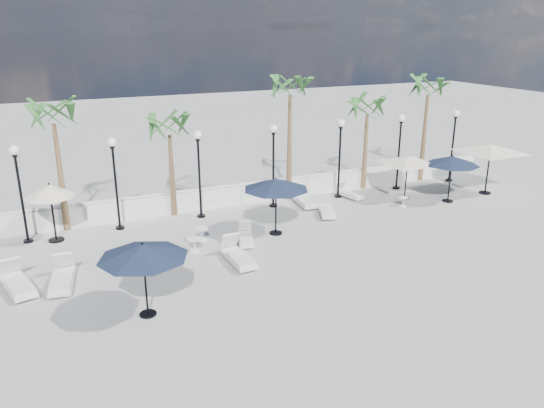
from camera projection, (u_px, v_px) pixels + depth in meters
name	position (u px, v px, depth m)	size (l,w,h in m)	color
ground	(348.00, 259.00, 19.13)	(100.00, 100.00, 0.00)	#9A9A95
balustrade	(265.00, 191.00, 25.46)	(26.00, 0.30, 1.01)	silver
lamppost_0	(19.00, 181.00, 19.86)	(0.36, 0.36, 3.84)	black
lamppost_1	(115.00, 171.00, 21.22)	(0.36, 0.36, 3.84)	black
lamppost_2	(199.00, 162.00, 22.58)	(0.36, 0.36, 3.84)	black
lamppost_3	(273.00, 154.00, 23.95)	(0.36, 0.36, 3.84)	black
lamppost_4	(340.00, 147.00, 25.31)	(0.36, 0.36, 3.84)	black
lamppost_5	(400.00, 141.00, 26.68)	(0.36, 0.36, 3.84)	black
lamppost_6	(454.00, 136.00, 28.04)	(0.36, 0.36, 3.84)	black
palm_0	(53.00, 120.00, 20.48)	(2.60, 2.60, 5.50)	brown
palm_1	(169.00, 131.00, 22.48)	(2.60, 2.60, 4.70)	brown
palm_2	(290.00, 92.00, 24.27)	(2.60, 2.60, 6.10)	brown
palm_3	(367.00, 112.00, 26.32)	(2.60, 2.60, 4.90)	brown
palm_4	(428.00, 92.00, 27.51)	(2.60, 2.60, 5.70)	brown
lounger_0	(17.00, 283.00, 16.78)	(1.17, 2.22, 0.79)	silver
lounger_1	(238.00, 256.00, 18.78)	(0.72, 2.10, 0.78)	silver
lounger_2	(62.00, 278.00, 17.11)	(0.98, 2.16, 0.78)	silver
lounger_3	(246.00, 237.00, 20.57)	(1.02, 1.75, 0.62)	silver
lounger_4	(304.00, 200.00, 24.89)	(0.87, 2.05, 0.75)	silver
lounger_5	(326.00, 209.00, 23.64)	(1.29, 2.05, 0.73)	silver
lounger_6	(349.00, 193.00, 25.97)	(0.90, 1.73, 0.62)	silver
side_table_0	(194.00, 244.00, 19.65)	(0.56, 0.56, 0.54)	silver
side_table_1	(202.00, 233.00, 20.70)	(0.54, 0.54, 0.52)	silver
side_table_2	(403.00, 201.00, 24.69)	(0.45, 0.45, 0.44)	silver
parasol_navy_left	(143.00, 251.00, 14.80)	(2.58, 2.58, 2.28)	black
parasol_navy_mid	(276.00, 184.00, 20.83)	(2.64, 2.64, 2.37)	black
parasol_navy_right	(452.00, 161.00, 24.80)	(2.55, 2.55, 2.29)	black
parasol_cream_sq_a	(408.00, 157.00, 25.25)	(4.56, 4.56, 2.24)	black
parasol_cream_sq_b	(491.00, 145.00, 25.88)	(5.39, 5.39, 2.70)	black
parasol_cream_small	(50.00, 192.00, 20.14)	(1.93, 1.93, 2.36)	black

